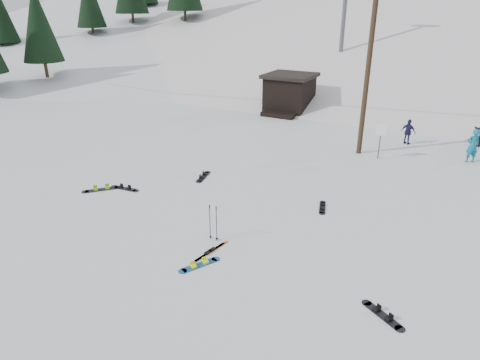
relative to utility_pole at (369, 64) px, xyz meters
The scene contains 18 objects.
ground 14.90m from the utility_pole, 98.13° to the right, with size 200.00×200.00×0.00m, color white.
ski_slope 44.31m from the utility_pole, 92.79° to the left, with size 60.00×75.00×45.00m, color white.
ridge_left 53.35m from the utility_pole, 138.18° to the left, with size 34.00×85.00×38.00m, color white.
treeline_left 44.65m from the utility_pole, 144.16° to the left, with size 20.00×64.00×10.00m, color black, non-canonical shape.
treeline_crest 72.18m from the utility_pole, 91.59° to the left, with size 50.00×6.00×10.00m, color black, non-canonical shape.
utility_pole is the anchor object (origin of this frame).
trail_sign 3.60m from the utility_pole, 21.04° to the right, with size 0.50×0.09×1.85m.
lift_hut 10.40m from the utility_pole, 135.24° to the left, with size 3.40×4.10×2.75m.
hero_snowboard 13.95m from the utility_pole, 97.14° to the right, with size 0.80×1.31×0.10m.
hero_skis 13.24m from the utility_pole, 98.14° to the right, with size 0.41×1.75×0.09m.
ski_poles 12.36m from the utility_pole, 100.25° to the right, with size 0.36×0.09×1.30m.
board_scatter_a 13.29m from the utility_pole, 128.68° to the right, with size 1.44×0.37×0.10m.
board_scatter_b 9.99m from the utility_pole, 128.49° to the right, with size 0.57×1.47×0.11m.
board_scatter_c 14.18m from the utility_pole, 129.89° to the right, with size 1.21×1.34×0.12m.
board_scatter_d 14.05m from the utility_pole, 73.10° to the right, with size 1.24×0.88×0.10m.
board_scatter_f 8.72m from the utility_pole, 86.65° to the right, with size 0.55×1.24×0.09m.
skier_teal 6.67m from the utility_pole, 13.64° to the left, with size 0.64×0.42×1.75m, color #0E6E90.
skier_navy 5.30m from the utility_pole, 55.11° to the left, with size 0.84×0.35×1.44m, color #1B1C44.
Camera 1 is at (6.86, -8.31, 7.60)m, focal length 32.00 mm.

